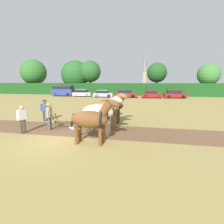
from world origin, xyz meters
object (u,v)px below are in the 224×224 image
(parked_car_center, at_px, (126,94))
(parked_car_center_right, at_px, (151,94))
(draft_horse_trail_left, at_px, (106,108))
(plow, at_px, (66,124))
(farmer_onlooker_left, at_px, (22,117))
(parked_van, at_px, (63,91))
(draft_horse_trail_right, at_px, (111,105))
(tree_far_left, at_px, (34,72))
(draft_horse_lead_right, at_px, (100,112))
(tree_left, at_px, (75,75))
(draft_horse_lead_left, at_px, (92,119))
(parked_car_right, at_px, (175,94))
(parked_car_left, at_px, (82,93))
(farmer_onlooker_right, at_px, (45,109))
(tree_center_left, at_px, (90,72))
(church_spire, at_px, (145,69))
(tree_center, at_px, (157,73))
(parked_car_center_left, at_px, (103,94))
(farmer_at_plow, at_px, (49,114))
(farmer_beside_team, at_px, (117,107))
(tree_center_right, at_px, (209,75))

(parked_car_center, bearing_deg, parked_car_center_right, -2.37)
(draft_horse_trail_left, relative_size, plow, 1.67)
(draft_horse_trail_left, height_order, farmer_onlooker_left, draft_horse_trail_left)
(parked_van, distance_m, parked_car_center, 14.04)
(draft_horse_trail_right, distance_m, parked_car_center, 21.83)
(tree_far_left, bearing_deg, draft_horse_lead_right, -50.41)
(tree_left, distance_m, parked_car_center_right, 20.61)
(draft_horse_lead_left, distance_m, parked_car_center, 26.50)
(tree_far_left, height_order, plow, tree_far_left)
(parked_van, bearing_deg, draft_horse_lead_left, -62.47)
(draft_horse_lead_left, xyz_separation_m, parked_car_right, (7.85, 27.05, -0.53))
(plow, bearing_deg, parked_car_left, 108.70)
(tree_far_left, distance_m, parked_car_left, 20.34)
(tree_left, distance_m, draft_horse_trail_right, 33.14)
(draft_horse_lead_left, distance_m, draft_horse_trail_left, 3.13)
(draft_horse_trail_right, height_order, farmer_onlooker_right, draft_horse_trail_right)
(tree_center_left, height_order, draft_horse_trail_right, tree_center_left)
(draft_horse_lead_right, relative_size, plow, 1.59)
(parked_car_center_right, bearing_deg, church_spire, 90.44)
(draft_horse_trail_right, bearing_deg, parked_car_center_right, 80.79)
(tree_center, distance_m, parked_van, 22.30)
(parked_car_center_left, distance_m, parked_car_center, 4.68)
(tree_left, distance_m, parked_car_center_left, 12.50)
(farmer_at_plow, height_order, farmer_onlooker_left, farmer_at_plow)
(draft_horse_lead_right, xyz_separation_m, draft_horse_trail_right, (0.00, 3.12, -0.02))
(farmer_beside_team, height_order, parked_car_left, farmer_beside_team)
(church_spire, height_order, farmer_onlooker_right, church_spire)
(church_spire, bearing_deg, parked_van, -110.55)
(church_spire, distance_m, draft_horse_trail_right, 67.55)
(tree_left, bearing_deg, parked_car_center_left, -39.38)
(tree_center_right, distance_m, farmer_onlooker_right, 36.23)
(plow, height_order, farmer_onlooker_right, farmer_onlooker_right)
(parked_car_center_left, height_order, parked_car_center_right, parked_car_center_right)
(tree_center_left, relative_size, farmer_at_plow, 4.57)
(farmer_at_plow, xyz_separation_m, farmer_onlooker_left, (-1.20, -1.04, -0.06))
(draft_horse_lead_right, height_order, draft_horse_trail_right, draft_horse_lead_right)
(tree_center_right, relative_size, parked_car_center_right, 1.79)
(tree_center, bearing_deg, parked_car_right, -70.58)
(parked_car_center_left, bearing_deg, parked_car_center_right, -5.04)
(tree_center, bearing_deg, draft_horse_trail_left, -98.31)
(tree_center, bearing_deg, tree_center_right, -11.32)
(draft_horse_trail_right, height_order, farmer_at_plow, draft_horse_trail_right)
(farmer_at_plow, relative_size, parked_car_center, 0.40)
(parked_car_center_left, distance_m, parked_car_center_right, 9.67)
(parked_car_left, bearing_deg, church_spire, 68.99)
(draft_horse_trail_right, distance_m, farmer_onlooker_right, 5.32)
(tree_center_left, height_order, parked_car_center_right, tree_center_left)
(draft_horse_lead_right, bearing_deg, tree_center_right, 64.06)
(parked_van, bearing_deg, farmer_beside_team, -54.76)
(farmer_onlooker_left, height_order, parked_car_left, farmer_onlooker_left)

